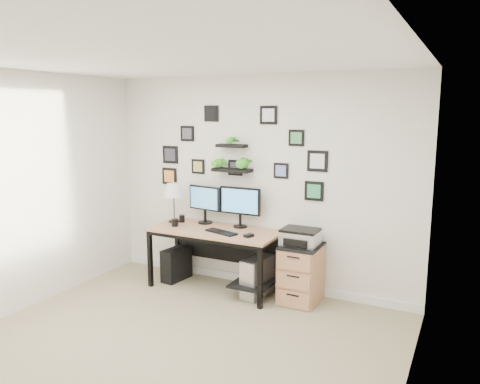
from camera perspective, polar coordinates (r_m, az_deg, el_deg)
The scene contains 14 objects.
room at distance 6.03m, azimuth 1.98°, elevation -10.71°, with size 4.00×4.00×4.00m.
desk at distance 5.74m, azimuth -2.66°, elevation -5.74°, with size 1.60×0.70×0.75m.
monitor_left at distance 5.95m, azimuth -4.32°, elevation -1.17°, with size 0.47×0.21×0.48m.
monitor_right at distance 5.73m, azimuth 0.00°, elevation -1.43°, with size 0.54×0.17×0.50m.
keyboard at distance 5.53m, azimuth -2.30°, elevation -4.91°, with size 0.42×0.13×0.02m, color black.
mouse at distance 5.35m, azimuth 1.08°, elevation -5.33°, with size 0.07×0.11×0.03m, color black.
table_lamp at distance 6.05m, azimuth -8.09°, elevation 0.11°, with size 0.25×0.25×0.50m.
mug at distance 5.89m, azimuth -7.95°, elevation -3.71°, with size 0.08×0.08×0.09m, color black.
pen_cup at distance 6.09m, azimuth -7.08°, elevation -3.24°, with size 0.07×0.07×0.09m, color black.
pc_tower_black at distance 6.19m, azimuth -7.76°, elevation -8.69°, with size 0.19×0.42×0.42m, color black.
pc_tower_grey at distance 5.61m, azimuth 2.14°, elevation -10.31°, with size 0.27×0.50×0.47m.
file_cabinet at distance 5.47m, azimuth 7.43°, elevation -9.81°, with size 0.43×0.53×0.67m.
printer at distance 5.35m, azimuth 7.34°, elevation -5.44°, with size 0.41×0.33×0.18m.
wall_decor at distance 5.75m, azimuth -0.66°, elevation 4.58°, with size 2.28×0.18×1.09m.
Camera 1 is at (2.35, -3.15, 2.17)m, focal length 35.00 mm.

